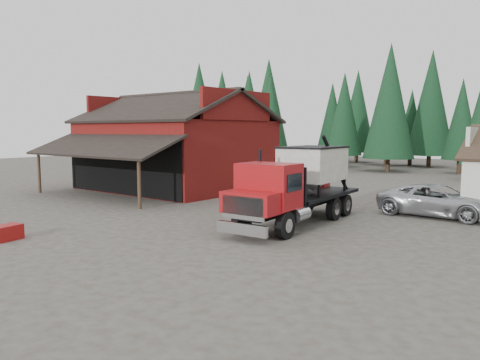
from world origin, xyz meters
The scene contains 8 objects.
ground centered at (0.00, 0.00, 0.00)m, with size 120.00×120.00×0.00m, color #423E34.
red_barn centered at (-11.00, 9.90, 2.69)m, with size 12.80×13.63×7.18m.
conifer_backdrop centered at (0.00, 42.00, 0.00)m, with size 76.00×16.00×16.00m, color black, non-canonical shape.
near_pine_a centered at (-22.00, 28.00, 6.39)m, with size 4.40×4.40×11.40m.
near_pine_d centered at (-4.00, 34.00, 7.39)m, with size 5.28×5.28×13.40m.
feed_truck centered at (3.41, 4.03, 1.93)m, with size 3.18×9.27×4.12m.
silver_car centered at (8.00, 10.00, 0.81)m, with size 2.68×5.82×1.62m, color #ABAEB3.
equip_box centered at (-3.81, -6.00, 0.30)m, with size 0.70×1.10×0.60m, color maroon.
Camera 1 is at (14.77, -14.35, 4.32)m, focal length 35.00 mm.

